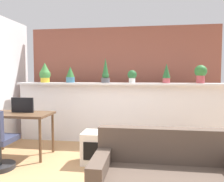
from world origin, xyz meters
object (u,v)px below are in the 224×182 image
object	(u,v)px
potted_plant_0	(45,73)
couch	(168,182)
potted_plant_5	(201,73)
potted_plant_1	(70,75)
desk	(19,118)
potted_plant_2	(106,73)
potted_plant_4	(166,73)
tv_monitor	(22,105)
potted_plant_3	(132,76)
side_cube_shelf	(95,147)

from	to	relation	value
potted_plant_0	couch	distance (m)	3.47
couch	potted_plant_5	bearing A→B (deg)	70.02
potted_plant_1	desk	distance (m)	1.38
potted_plant_2	desk	bearing A→B (deg)	-144.55
potted_plant_4	tv_monitor	xyz separation A→B (m)	(-2.55, -0.89, -0.57)
potted_plant_1	desk	world-z (taller)	potted_plant_1
potted_plant_3	potted_plant_5	world-z (taller)	potted_plant_5
potted_plant_5	tv_monitor	world-z (taller)	potted_plant_5
potted_plant_1	potted_plant_3	xyz separation A→B (m)	(1.30, 0.01, -0.03)
potted_plant_5	couch	xyz separation A→B (m)	(-0.80, -2.21, -1.17)
potted_plant_2	potted_plant_3	size ratio (longest dim) A/B	1.97
potted_plant_1	potted_plant_5	size ratio (longest dim) A/B	0.98
potted_plant_1	potted_plant_4	distance (m)	1.98
couch	side_cube_shelf	bearing A→B (deg)	132.63
potted_plant_0	couch	bearing A→B (deg)	-43.32
potted_plant_0	potted_plant_5	distance (m)	3.18
potted_plant_0	desk	xyz separation A→B (m)	(-0.03, -1.00, -0.79)
potted_plant_3	potted_plant_5	bearing A→B (deg)	-2.11
potted_plant_4	side_cube_shelf	size ratio (longest dim) A/B	0.77
potted_plant_2	couch	xyz separation A→B (m)	(1.05, -2.21, -1.17)
potted_plant_4	desk	bearing A→B (deg)	-159.34
desk	potted_plant_1	bearing A→B (deg)	59.49
potted_plant_3	potted_plant_2	bearing A→B (deg)	-174.60
potted_plant_0	tv_monitor	world-z (taller)	potted_plant_0
potted_plant_3	tv_monitor	distance (m)	2.15
side_cube_shelf	couch	size ratio (longest dim) A/B	0.32
potted_plant_1	couch	world-z (taller)	potted_plant_1
potted_plant_0	potted_plant_2	size ratio (longest dim) A/B	0.83
tv_monitor	side_cube_shelf	size ratio (longest dim) A/B	0.80
potted_plant_0	potted_plant_2	world-z (taller)	potted_plant_2
desk	couch	xyz separation A→B (m)	(2.40, -1.25, -0.38)
potted_plant_2	potted_plant_4	distance (m)	1.21
potted_plant_1	tv_monitor	distance (m)	1.21
potted_plant_3	couch	bearing A→B (deg)	-77.17
potted_plant_2	desk	world-z (taller)	potted_plant_2
potted_plant_4	potted_plant_2	bearing A→B (deg)	-179.71
potted_plant_0	potted_plant_1	bearing A→B (deg)	0.46
potted_plant_5	potted_plant_4	bearing A→B (deg)	179.66
potted_plant_2	desk	size ratio (longest dim) A/B	0.46
desk	couch	world-z (taller)	couch
potted_plant_5	side_cube_shelf	size ratio (longest dim) A/B	0.70
couch	potted_plant_0	bearing A→B (deg)	136.68
potted_plant_4	desk	xyz separation A→B (m)	(-2.57, -0.97, -0.78)
potted_plant_0	side_cube_shelf	bearing A→B (deg)	-39.81
potted_plant_0	potted_plant_3	bearing A→B (deg)	0.52
potted_plant_1	potted_plant_4	xyz separation A→B (m)	(1.98, -0.03, 0.03)
tv_monitor	couch	size ratio (longest dim) A/B	0.26
potted_plant_0	side_cube_shelf	distance (m)	2.13
potted_plant_1	side_cube_shelf	distance (m)	1.80
potted_plant_1	couch	bearing A→B (deg)	-51.07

